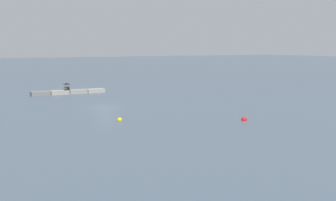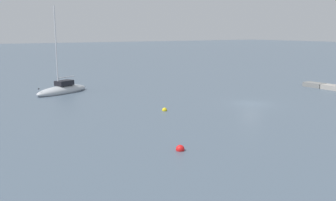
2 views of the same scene
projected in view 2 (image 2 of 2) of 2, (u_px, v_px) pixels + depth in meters
ground_plane at (251, 104)px, 45.44m from camera, size 500.00×500.00×0.00m
sailboat_grey_mid at (62, 90)px, 53.38m from camera, size 6.00×8.95×12.46m
mooring_buoy_mid at (180, 149)px, 27.70m from camera, size 0.64×0.64×0.64m
mooring_buoy_far at (164, 110)px, 41.44m from camera, size 0.55×0.55×0.55m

